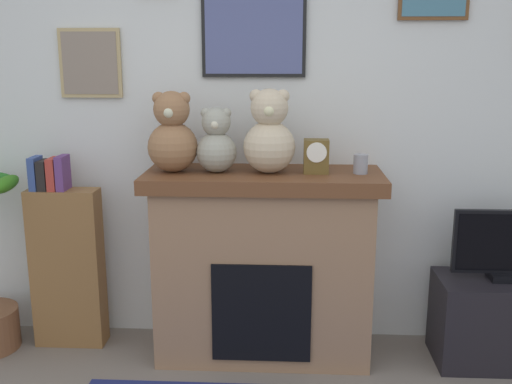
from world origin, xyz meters
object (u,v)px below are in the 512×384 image
fireplace (263,264)px  teddy_bear_brown (216,143)px  teddy_bear_tan (172,136)px  teddy_bear_grey (269,135)px  candle_jar (361,164)px  mantel_clock (316,156)px  bookshelf (67,262)px  tv_stand (503,321)px  television (510,246)px

fireplace → teddy_bear_brown: size_ratio=3.67×
teddy_bear_tan → teddy_bear_brown: bearing=0.0°
teddy_bear_grey → candle_jar: bearing=0.1°
fireplace → mantel_clock: size_ratio=7.07×
bookshelf → teddy_bear_tan: (0.68, -0.07, 0.77)m
candle_jar → teddy_bear_tan: (-1.04, -0.00, 0.15)m
tv_stand → candle_jar: (-0.84, 0.03, 0.90)m
tv_stand → teddy_bear_brown: size_ratio=2.10×
fireplace → teddy_bear_grey: 0.75m
teddy_bear_grey → tv_stand: bearing=-1.2°
bookshelf → teddy_bear_grey: teddy_bear_grey is taller
teddy_bear_grey → teddy_bear_brown: bearing=180.0°
mantel_clock → teddy_bear_brown: size_ratio=0.52×
television → teddy_bear_grey: teddy_bear_grey is taller
bookshelf → teddy_bear_brown: size_ratio=3.24×
mantel_clock → teddy_bear_grey: bearing=179.8°
mantel_clock → bookshelf: bearing=177.2°
candle_jar → teddy_bear_grey: bearing=-179.9°
tv_stand → television: size_ratio=1.19×
tv_stand → teddy_bear_grey: size_ratio=1.64×
teddy_bear_tan → teddy_bear_grey: 0.53m
tv_stand → television: (0.00, -0.00, 0.45)m
tv_stand → mantel_clock: bearing=178.6°
television → teddy_bear_tan: 1.97m
mantel_clock → teddy_bear_grey: 0.28m
candle_jar → teddy_bear_grey: (-0.50, -0.00, 0.15)m
teddy_bear_grey → bookshelf: bearing=176.6°
tv_stand → mantel_clock: 1.43m
fireplace → bookshelf: 1.18m
television → mantel_clock: bearing=178.5°
fireplace → tv_stand: fireplace is taller
candle_jar → mantel_clock: (-0.24, -0.00, 0.04)m
teddy_bear_grey → fireplace: bearing=149.7°
bookshelf → teddy_bear_grey: 1.44m
television → teddy_bear_brown: size_ratio=1.76×
television → candle_jar: (-0.84, 0.03, 0.45)m
bookshelf → mantel_clock: mantel_clock is taller
bookshelf → teddy_bear_brown: bearing=-4.5°
bookshelf → mantel_clock: (1.47, -0.07, 0.67)m
television → teddy_bear_brown: teddy_bear_brown is taller
mantel_clock → tv_stand: bearing=-1.4°
teddy_bear_brown → bookshelf: bearing=175.5°
television → teddy_bear_tan: teddy_bear_tan is taller
bookshelf → teddy_bear_brown: teddy_bear_brown is taller
tv_stand → mantel_clock: mantel_clock is taller
tv_stand → teddy_bear_tan: 2.15m
bookshelf → television: bearing=-2.3°
teddy_bear_tan → mantel_clock: bearing=-0.1°
fireplace → mantel_clock: (0.29, -0.02, 0.63)m
mantel_clock → fireplace: bearing=176.2°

